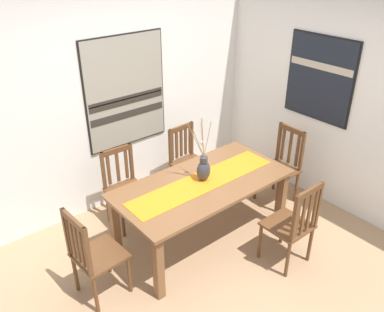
{
  "coord_description": "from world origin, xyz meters",
  "views": [
    {
      "loc": [
        -2.26,
        -2.17,
        2.97
      ],
      "look_at": [
        0.07,
        0.65,
        0.99
      ],
      "focal_mm": 37.74,
      "sensor_mm": 36.0,
      "label": 1
    }
  ],
  "objects_px": {
    "centerpiece_vase": "(204,169)",
    "painting_on_back_wall": "(125,92)",
    "dining_table": "(203,190)",
    "painting_on_side_wall": "(320,78)",
    "chair_1": "(293,224)",
    "chair_2": "(125,187)",
    "chair_3": "(281,165)",
    "chair_0": "(93,254)",
    "chair_4": "(188,159)"
  },
  "relations": [
    {
      "from": "chair_1",
      "to": "chair_3",
      "type": "xyz_separation_m",
      "value": [
        0.83,
        0.83,
        -0.01
      ]
    },
    {
      "from": "chair_2",
      "to": "painting_on_back_wall",
      "type": "xyz_separation_m",
      "value": [
        0.38,
        0.47,
        0.92
      ]
    },
    {
      "from": "chair_1",
      "to": "chair_2",
      "type": "bearing_deg",
      "value": 118.62
    },
    {
      "from": "centerpiece_vase",
      "to": "painting_on_back_wall",
      "type": "relative_size",
      "value": 0.54
    },
    {
      "from": "chair_1",
      "to": "chair_2",
      "type": "distance_m",
      "value": 1.91
    },
    {
      "from": "chair_1",
      "to": "painting_on_back_wall",
      "type": "distance_m",
      "value": 2.39
    },
    {
      "from": "dining_table",
      "to": "painting_on_side_wall",
      "type": "xyz_separation_m",
      "value": [
        1.7,
        -0.11,
        0.9
      ]
    },
    {
      "from": "chair_4",
      "to": "painting_on_side_wall",
      "type": "xyz_separation_m",
      "value": [
        1.22,
        -0.95,
        1.06
      ]
    },
    {
      "from": "chair_1",
      "to": "chair_3",
      "type": "height_order",
      "value": "chair_3"
    },
    {
      "from": "painting_on_back_wall",
      "to": "painting_on_side_wall",
      "type": "bearing_deg",
      "value": -37.77
    },
    {
      "from": "chair_4",
      "to": "chair_3",
      "type": "bearing_deg",
      "value": -47.52
    },
    {
      "from": "chair_2",
      "to": "chair_1",
      "type": "bearing_deg",
      "value": -61.38
    },
    {
      "from": "chair_3",
      "to": "painting_on_side_wall",
      "type": "relative_size",
      "value": 0.97
    },
    {
      "from": "chair_0",
      "to": "painting_on_side_wall",
      "type": "height_order",
      "value": "painting_on_side_wall"
    },
    {
      "from": "chair_0",
      "to": "chair_1",
      "type": "height_order",
      "value": "chair_1"
    },
    {
      "from": "dining_table",
      "to": "chair_3",
      "type": "xyz_separation_m",
      "value": [
        1.27,
        -0.03,
        -0.15
      ]
    },
    {
      "from": "dining_table",
      "to": "painting_on_back_wall",
      "type": "bearing_deg",
      "value": 94.28
    },
    {
      "from": "centerpiece_vase",
      "to": "chair_0",
      "type": "xyz_separation_m",
      "value": [
        -1.32,
        -0.02,
        -0.38
      ]
    },
    {
      "from": "chair_4",
      "to": "centerpiece_vase",
      "type": "bearing_deg",
      "value": -118.9
    },
    {
      "from": "painting_on_back_wall",
      "to": "painting_on_side_wall",
      "type": "relative_size",
      "value": 1.32
    },
    {
      "from": "centerpiece_vase",
      "to": "chair_3",
      "type": "height_order",
      "value": "centerpiece_vase"
    },
    {
      "from": "centerpiece_vase",
      "to": "painting_on_side_wall",
      "type": "relative_size",
      "value": 0.72
    },
    {
      "from": "painting_on_side_wall",
      "to": "centerpiece_vase",
      "type": "bearing_deg",
      "value": 175.48
    },
    {
      "from": "painting_on_side_wall",
      "to": "chair_4",
      "type": "bearing_deg",
      "value": 142.25
    },
    {
      "from": "chair_4",
      "to": "painting_on_back_wall",
      "type": "distance_m",
      "value": 1.17
    },
    {
      "from": "painting_on_side_wall",
      "to": "dining_table",
      "type": "bearing_deg",
      "value": 176.41
    },
    {
      "from": "centerpiece_vase",
      "to": "chair_1",
      "type": "bearing_deg",
      "value": -65.05
    },
    {
      "from": "chair_0",
      "to": "painting_on_back_wall",
      "type": "relative_size",
      "value": 0.72
    },
    {
      "from": "chair_1",
      "to": "painting_on_back_wall",
      "type": "height_order",
      "value": "painting_on_back_wall"
    },
    {
      "from": "dining_table",
      "to": "chair_2",
      "type": "relative_size",
      "value": 2.06
    },
    {
      "from": "chair_0",
      "to": "chair_4",
      "type": "xyz_separation_m",
      "value": [
        1.77,
        0.83,
        -0.01
      ]
    },
    {
      "from": "centerpiece_vase",
      "to": "painting_on_back_wall",
      "type": "bearing_deg",
      "value": 95.63
    },
    {
      "from": "chair_4",
      "to": "painting_on_back_wall",
      "type": "bearing_deg",
      "value": 142.18
    },
    {
      "from": "dining_table",
      "to": "chair_1",
      "type": "relative_size",
      "value": 1.94
    },
    {
      "from": "chair_3",
      "to": "painting_on_side_wall",
      "type": "distance_m",
      "value": 1.14
    },
    {
      "from": "chair_1",
      "to": "chair_4",
      "type": "xyz_separation_m",
      "value": [
        0.04,
        1.7,
        -0.01
      ]
    },
    {
      "from": "chair_4",
      "to": "painting_on_side_wall",
      "type": "height_order",
      "value": "painting_on_side_wall"
    },
    {
      "from": "chair_0",
      "to": "chair_2",
      "type": "xyz_separation_m",
      "value": [
        0.82,
        0.81,
        -0.03
      ]
    },
    {
      "from": "chair_0",
      "to": "chair_1",
      "type": "xyz_separation_m",
      "value": [
        1.73,
        -0.86,
        -0.0
      ]
    },
    {
      "from": "chair_2",
      "to": "painting_on_side_wall",
      "type": "relative_size",
      "value": 0.91
    },
    {
      "from": "centerpiece_vase",
      "to": "chair_0",
      "type": "distance_m",
      "value": 1.38
    },
    {
      "from": "dining_table",
      "to": "chair_2",
      "type": "bearing_deg",
      "value": 120.18
    },
    {
      "from": "chair_2",
      "to": "chair_3",
      "type": "height_order",
      "value": "chair_3"
    },
    {
      "from": "dining_table",
      "to": "painting_on_side_wall",
      "type": "height_order",
      "value": "painting_on_side_wall"
    },
    {
      "from": "chair_3",
      "to": "painting_on_side_wall",
      "type": "height_order",
      "value": "painting_on_side_wall"
    },
    {
      "from": "chair_4",
      "to": "painting_on_side_wall",
      "type": "distance_m",
      "value": 1.87
    },
    {
      "from": "dining_table",
      "to": "chair_1",
      "type": "bearing_deg",
      "value": -62.9
    },
    {
      "from": "chair_4",
      "to": "painting_on_back_wall",
      "type": "relative_size",
      "value": 0.69
    },
    {
      "from": "chair_4",
      "to": "chair_0",
      "type": "bearing_deg",
      "value": -154.77
    },
    {
      "from": "painting_on_back_wall",
      "to": "dining_table",
      "type": "bearing_deg",
      "value": -85.72
    }
  ]
}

